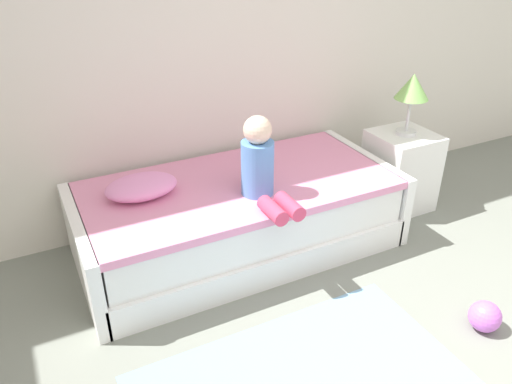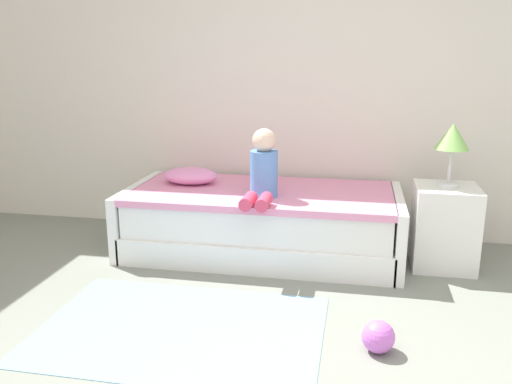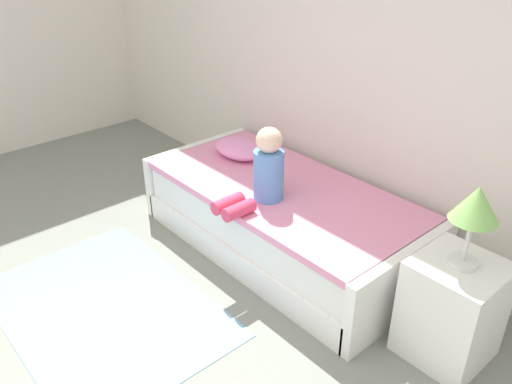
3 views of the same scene
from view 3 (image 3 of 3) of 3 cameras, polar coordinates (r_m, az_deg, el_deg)
The scene contains 7 objects.
wall_rear at distance 3.45m, azimuth 16.28°, elevation 15.07°, with size 7.20×0.10×2.90m, color silver.
bed at distance 3.73m, azimuth 2.89°, elevation -2.89°, with size 2.11×1.00×0.50m.
nightstand at distance 3.05m, azimuth 20.74°, elevation -12.02°, with size 0.44×0.44×0.60m, color white.
table_lamp at distance 2.70m, azimuth 23.02°, elevation -1.60°, with size 0.24×0.24×0.45m.
child_figure at distance 3.34m, azimuth 0.79°, elevation 2.17°, with size 0.20×0.51×0.50m.
pillow at distance 4.05m, azimuth -1.93°, elevation 4.83°, with size 0.44×0.30×0.13m, color #EA8CC6.
area_rug at distance 3.45m, azimuth -16.21°, elevation -12.18°, with size 1.60×1.10×0.01m, color #7AA8CC.
Camera 3 is at (1.82, -0.24, 2.19)m, focal length 36.31 mm.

